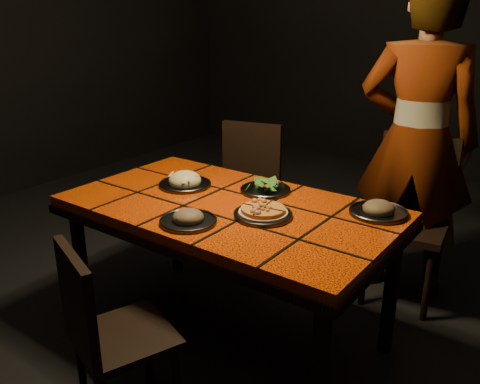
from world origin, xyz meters
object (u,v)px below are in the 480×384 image
Objects in this scene: chair_near at (105,328)px; plate_pizza at (263,213)px; diner at (417,142)px; plate_pasta at (185,182)px; dining_table at (229,219)px; chair_far_left at (246,183)px; chair_far_right at (411,207)px.

chair_near is 3.01× the size of plate_pizza.
chair_near is 1.98m from diner.
diner is 1.15m from plate_pizza.
diner is 6.62× the size of plate_pasta.
diner is (0.55, 1.06, 0.26)m from dining_table.
chair_near is 0.84m from plate_pizza.
dining_table is 0.87× the size of diner.
chair_far_left is 0.50× the size of diner.
chair_near is 2.93× the size of plate_pasta.
plate_pasta is (-0.57, 0.11, 0.01)m from plate_pizza.
chair_near is 1.87m from chair_far_right.
chair_near is at bearing 59.69° from diner.
chair_far_left is at bearing 120.40° from dining_table.
chair_far_left is 1.14m from plate_pizza.
chair_near is 0.89× the size of chair_far_left.
plate_pizza is at bearing -87.19° from chair_near.
chair_far_left reaches higher than dining_table.
chair_far_right reaches higher than chair_far_left.
diner is 1.34m from plate_pasta.
chair_far_left is 0.80m from plate_pasta.
chair_far_left reaches higher than chair_near.
chair_far_right is 3.44× the size of plate_pasta.
chair_far_right is (0.59, 0.99, -0.12)m from dining_table.
dining_table is 0.25m from plate_pizza.
chair_near is at bearing -88.52° from chair_far_left.
chair_near is at bearing -91.12° from dining_table.
diner is (0.57, 1.84, 0.46)m from chair_near.
chair_far_right is 3.54× the size of plate_pizza.
plate_pasta is at bearing -48.07° from chair_near.
dining_table is 1.68× the size of chair_far_right.
chair_far_right is at bearing 102.61° from diner.
plate_pasta is at bearing -143.55° from chair_far_right.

